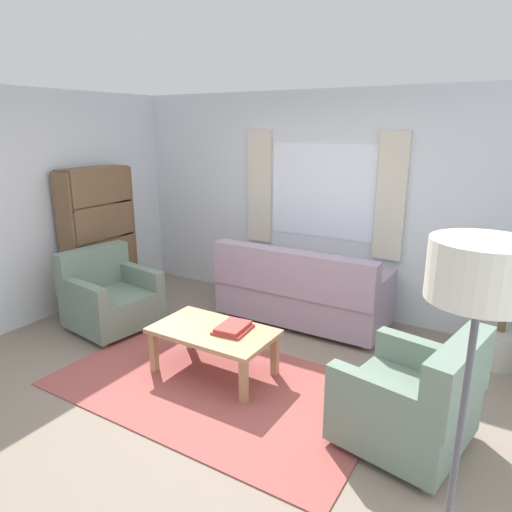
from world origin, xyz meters
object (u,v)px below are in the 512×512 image
at_px(couch, 300,293).
at_px(book_stack_on_table, 233,328).
at_px(standing_lamp, 479,299).
at_px(potted_plant, 503,318).
at_px(coffee_table, 213,335).
at_px(armchair_left, 109,297).
at_px(bookshelf, 103,236).
at_px(armchair_right, 414,401).

distance_m(couch, book_stack_on_table, 1.35).
xyz_separation_m(couch, standing_lamp, (1.99, -2.59, 1.18)).
xyz_separation_m(book_stack_on_table, potted_plant, (2.04, 1.48, 0.00)).
height_order(coffee_table, potted_plant, potted_plant).
xyz_separation_m(potted_plant, standing_lamp, (-0.04, -2.73, 1.09)).
xyz_separation_m(armchair_left, bookshelf, (-0.60, 0.50, 0.52)).
height_order(book_stack_on_table, potted_plant, potted_plant).
xyz_separation_m(armchair_left, potted_plant, (3.81, 1.33, 0.11)).
xyz_separation_m(couch, coffee_table, (-0.17, -1.42, 0.01)).
height_order(armchair_left, bookshelf, bookshelf).
xyz_separation_m(armchair_left, standing_lamp, (3.77, -1.39, 1.20)).
relative_size(couch, armchair_left, 2.01).
bearing_deg(armchair_right, book_stack_on_table, -84.87).
distance_m(armchair_left, potted_plant, 4.04).
relative_size(armchair_left, book_stack_on_table, 2.60).
xyz_separation_m(potted_plant, bookshelf, (-4.41, -0.84, 0.41)).
height_order(couch, book_stack_on_table, couch).
bearing_deg(book_stack_on_table, armchair_left, 175.13).
distance_m(armchair_left, armchair_right, 3.40).
height_order(coffee_table, book_stack_on_table, book_stack_on_table).
bearing_deg(standing_lamp, armchair_left, 159.73).
height_order(couch, coffee_table, couch).
xyz_separation_m(armchair_right, potted_plant, (0.42, 1.63, 0.11)).
distance_m(bookshelf, standing_lamp, 4.82).
relative_size(armchair_right, book_stack_on_table, 2.69).
height_order(couch, armchair_left, couch).
xyz_separation_m(bookshelf, standing_lamp, (4.38, -1.89, 0.68)).
height_order(armchair_right, coffee_table, armchair_right).
height_order(armchair_right, potted_plant, potted_plant).
relative_size(armchair_right, standing_lamp, 0.54).
height_order(armchair_right, bookshelf, bookshelf).
bearing_deg(armchair_right, standing_lamp, 29.89).
bearing_deg(couch, standing_lamp, 127.58).
relative_size(armchair_left, bookshelf, 0.55).
bearing_deg(standing_lamp, coffee_table, 151.65).
bearing_deg(book_stack_on_table, bookshelf, 164.74).
distance_m(couch, standing_lamp, 3.47).
xyz_separation_m(book_stack_on_table, bookshelf, (-2.38, 0.65, 0.41)).
xyz_separation_m(coffee_table, standing_lamp, (2.17, -1.17, 1.17)).
xyz_separation_m(armchair_left, armchair_right, (3.39, -0.30, 0.00)).
bearing_deg(coffee_table, potted_plant, 35.28).
height_order(couch, standing_lamp, standing_lamp).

